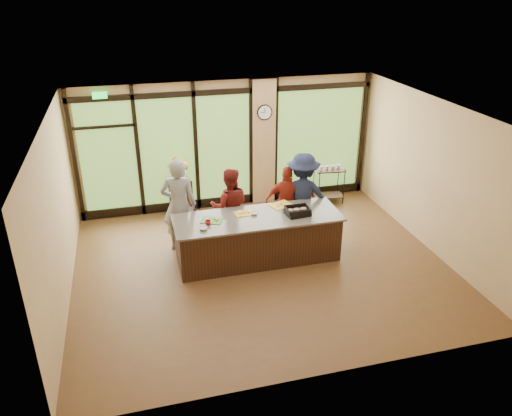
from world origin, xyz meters
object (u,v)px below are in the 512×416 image
cook_left (179,205)px  bar_cart (329,180)px  island_base (258,239)px  flower_stand (181,197)px  roasting_pan (298,213)px  cook_right (303,195)px

cook_left → bar_cart: (3.77, 1.36, -0.39)m
island_base → flower_stand: bearing=115.9°
roasting_pan → bar_cart: (1.61, 2.28, -0.38)m
island_base → cook_right: size_ratio=1.69×
island_base → cook_right: cook_right is taller
island_base → roasting_pan: (0.76, -0.11, 0.52)m
cook_right → flower_stand: bearing=-19.2°
flower_stand → bar_cart: 3.57m
cook_left → flower_stand: size_ratio=2.28×
cook_left → flower_stand: (0.21, 1.64, -0.54)m
flower_stand → bar_cart: (3.56, -0.28, 0.15)m
island_base → cook_left: cook_left is taller
cook_right → flower_stand: (-2.35, 1.72, -0.49)m
roasting_pan → island_base: bearing=165.9°
cook_right → bar_cart: 1.91m
flower_stand → bar_cart: bearing=-20.7°
cook_left → cook_right: cook_left is taller
island_base → cook_right: 1.46m
island_base → roasting_pan: roasting_pan is taller
flower_stand → bar_cart: size_ratio=0.88×
island_base → roasting_pan: size_ratio=7.00×
cook_right → roasting_pan: size_ratio=4.15×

